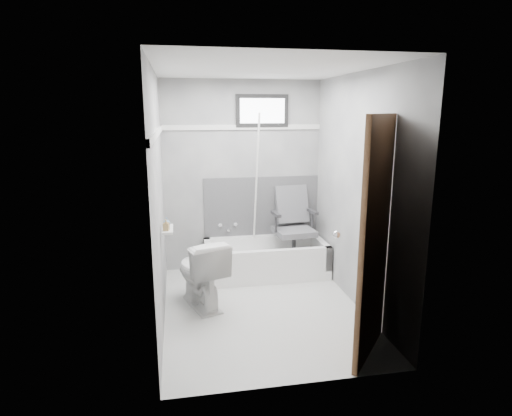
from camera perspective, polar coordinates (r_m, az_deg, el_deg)
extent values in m
plane|color=white|center=(4.60, 0.81, -13.21)|extent=(2.60, 2.60, 0.00)
plane|color=silver|center=(4.15, 0.92, 18.09)|extent=(2.60, 2.60, 0.00)
cube|color=slate|center=(5.47, -1.81, 4.22)|extent=(2.00, 0.02, 2.40)
cube|color=slate|center=(2.98, 5.77, -3.17)|extent=(2.00, 0.02, 2.40)
cube|color=slate|center=(4.14, -12.85, 1.08)|extent=(0.02, 2.60, 2.40)
cube|color=slate|center=(4.51, 13.42, 2.02)|extent=(0.02, 2.60, 2.40)
imported|color=white|center=(4.56, -7.40, -8.55)|extent=(0.63, 0.84, 0.73)
cube|color=#4C4C4F|center=(5.58, 0.77, 0.21)|extent=(1.50, 0.02, 0.78)
cube|color=white|center=(5.40, -1.84, 10.71)|extent=(2.00, 0.02, 0.06)
cube|color=white|center=(4.06, -13.10, 9.69)|extent=(0.02, 2.60, 0.06)
cylinder|color=white|center=(5.29, 0.00, 2.27)|extent=(0.02, 0.46, 1.91)
cube|color=silver|center=(4.23, -11.69, -2.81)|extent=(0.10, 0.32, 0.02)
imported|color=#A68953|center=(4.13, -11.88, -2.23)|extent=(0.06, 0.06, 0.12)
imported|color=slate|center=(4.27, -11.84, -1.83)|extent=(0.08, 0.08, 0.09)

